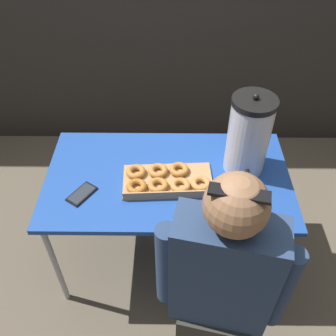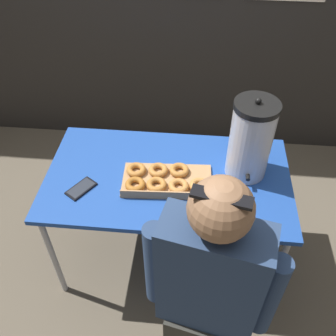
{
  "view_description": "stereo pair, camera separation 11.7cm",
  "coord_description": "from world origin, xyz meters",
  "px_view_note": "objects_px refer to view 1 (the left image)",
  "views": [
    {
      "loc": [
        0.01,
        -1.38,
        2.1
      ],
      "look_at": [
        0.0,
        0.0,
        0.77
      ],
      "focal_mm": 40.0,
      "sensor_mm": 36.0,
      "label": 1
    },
    {
      "loc": [
        0.13,
        -1.37,
        2.1
      ],
      "look_at": [
        0.0,
        0.0,
        0.77
      ],
      "focal_mm": 40.0,
      "sensor_mm": 36.0,
      "label": 2
    }
  ],
  "objects_px": {
    "coffee_urn": "(249,135)",
    "cell_phone": "(82,194)",
    "donut_box": "(166,180)",
    "person_seated": "(220,291)"
  },
  "relations": [
    {
      "from": "donut_box",
      "to": "coffee_urn",
      "type": "relative_size",
      "value": 1.03
    },
    {
      "from": "coffee_urn",
      "to": "cell_phone",
      "type": "height_order",
      "value": "coffee_urn"
    },
    {
      "from": "donut_box",
      "to": "person_seated",
      "type": "height_order",
      "value": "person_seated"
    },
    {
      "from": "coffee_urn",
      "to": "donut_box",
      "type": "bearing_deg",
      "value": -162.78
    },
    {
      "from": "cell_phone",
      "to": "donut_box",
      "type": "bearing_deg",
      "value": 45.21
    },
    {
      "from": "donut_box",
      "to": "cell_phone",
      "type": "bearing_deg",
      "value": -171.76
    },
    {
      "from": "donut_box",
      "to": "person_seated",
      "type": "relative_size",
      "value": 0.36
    },
    {
      "from": "coffee_urn",
      "to": "person_seated",
      "type": "bearing_deg",
      "value": -104.59
    },
    {
      "from": "cell_phone",
      "to": "coffee_urn",
      "type": "bearing_deg",
      "value": 48.15
    },
    {
      "from": "donut_box",
      "to": "person_seated",
      "type": "bearing_deg",
      "value": -70.17
    }
  ]
}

